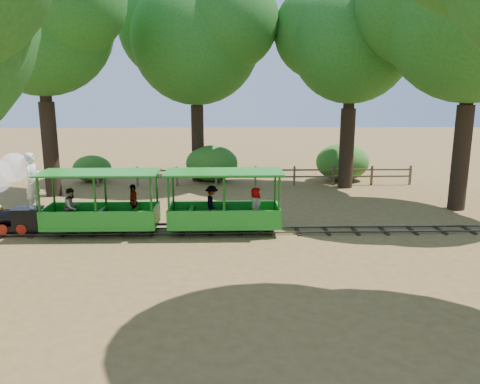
{
  "coord_description": "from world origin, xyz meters",
  "views": [
    {
      "loc": [
        -0.43,
        -15.45,
        4.84
      ],
      "look_at": [
        0.01,
        0.5,
        1.32
      ],
      "focal_mm": 35.0,
      "sensor_mm": 36.0,
      "label": 1
    }
  ],
  "objects_px": {
    "locomotive": "(4,187)",
    "fence": "(236,175)",
    "carriage_front": "(101,210)",
    "carriage_rear": "(226,209)"
  },
  "relations": [
    {
      "from": "carriage_rear",
      "to": "fence",
      "type": "relative_size",
      "value": 0.22
    },
    {
      "from": "carriage_front",
      "to": "carriage_rear",
      "type": "height_order",
      "value": "same"
    },
    {
      "from": "carriage_front",
      "to": "fence",
      "type": "relative_size",
      "value": 0.22
    },
    {
      "from": "locomotive",
      "to": "fence",
      "type": "xyz_separation_m",
      "value": [
        7.92,
        7.93,
        -1.04
      ]
    },
    {
      "from": "locomotive",
      "to": "carriage_front",
      "type": "xyz_separation_m",
      "value": [
        3.19,
        -0.08,
        -0.78
      ]
    },
    {
      "from": "locomotive",
      "to": "fence",
      "type": "height_order",
      "value": "locomotive"
    },
    {
      "from": "carriage_rear",
      "to": "fence",
      "type": "height_order",
      "value": "carriage_rear"
    },
    {
      "from": "locomotive",
      "to": "fence",
      "type": "distance_m",
      "value": 11.25
    },
    {
      "from": "carriage_front",
      "to": "fence",
      "type": "bearing_deg",
      "value": 59.46
    },
    {
      "from": "carriage_rear",
      "to": "fence",
      "type": "distance_m",
      "value": 7.99
    }
  ]
}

